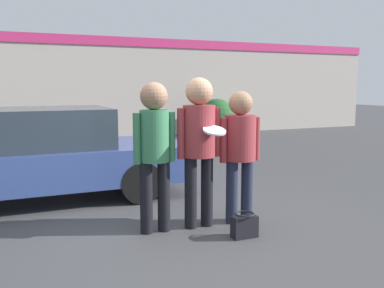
% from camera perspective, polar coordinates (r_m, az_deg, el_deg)
% --- Properties ---
extents(ground_plane, '(56.00, 56.00, 0.00)m').
position_cam_1_polar(ground_plane, '(5.32, -1.64, -11.28)').
color(ground_plane, '#3F3F42').
extents(storefront_building, '(24.00, 0.22, 3.33)m').
position_cam_1_polar(storefront_building, '(14.33, -16.16, 7.33)').
color(storefront_building, '#B2A89E').
rests_on(storefront_building, ground).
extents(person_left, '(0.51, 0.34, 1.78)m').
position_cam_1_polar(person_left, '(5.00, -5.02, 0.09)').
color(person_left, black).
rests_on(person_left, ground).
extents(person_middle_with_frisbee, '(0.56, 0.61, 1.84)m').
position_cam_1_polar(person_middle_with_frisbee, '(5.17, 0.94, 0.96)').
color(person_middle_with_frisbee, black).
rests_on(person_middle_with_frisbee, ground).
extents(person_right, '(0.56, 0.39, 1.67)m').
position_cam_1_polar(person_right, '(5.41, 6.43, -0.03)').
color(person_right, '#1E2338').
rests_on(person_right, ground).
extents(parked_car_near, '(4.49, 1.80, 1.40)m').
position_cam_1_polar(parked_car_near, '(6.88, -20.26, -1.35)').
color(parked_car_near, '#334784').
rests_on(parked_car_near, ground).
extents(shrub, '(1.28, 1.28, 1.28)m').
position_cam_1_polar(shrub, '(15.04, 3.38, 3.61)').
color(shrub, '#285B2D').
rests_on(shrub, ground).
extents(handbag, '(0.30, 0.23, 0.29)m').
position_cam_1_polar(handbag, '(5.04, 7.01, -10.76)').
color(handbag, black).
rests_on(handbag, ground).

